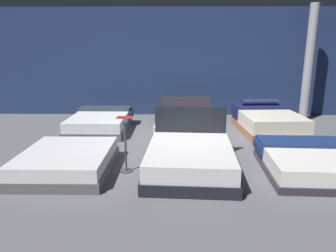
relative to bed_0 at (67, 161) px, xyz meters
name	(u,v)px	position (x,y,z in m)	size (l,w,h in m)	color
ground_plane	(184,146)	(2.23, 1.63, -0.21)	(18.00, 18.00, 0.02)	#5B5B60
showroom_back_wall	(182,63)	(2.23, 5.08, 1.55)	(18.00, 0.06, 3.50)	navy
bed_0	(67,161)	(0.00, 0.00, 0.00)	(1.63, 1.91, 0.41)	#555558
bed_1	(190,159)	(2.28, 0.01, 0.05)	(1.70, 2.15, 1.05)	black
bed_2	(309,162)	(4.49, 0.05, 0.01)	(1.76, 1.99, 0.46)	#332936
bed_3	(100,122)	(-0.06, 2.93, 0.03)	(1.62, 2.08, 0.52)	#4C525B
bed_4	(185,124)	(2.28, 2.92, 0.00)	(1.67, 2.18, 0.80)	#2D2A32
bed_5	(268,122)	(4.55, 2.87, 0.08)	(1.67, 2.20, 0.78)	#996A4A
price_sign	(126,151)	(1.10, 0.02, 0.20)	(0.28, 0.24, 1.04)	#3F3F44
support_pillar	(309,64)	(6.07, 4.26, 1.55)	(0.27, 0.27, 3.50)	#99999E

